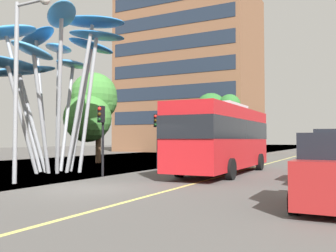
# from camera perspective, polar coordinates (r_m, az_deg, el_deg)

# --- Properties ---
(ground) EXTENTS (120.00, 240.00, 0.10)m
(ground) POSITION_cam_1_polar(r_m,az_deg,el_deg) (14.39, -14.53, -9.35)
(ground) COLOR #54514F
(red_bus) EXTENTS (2.85, 10.06, 3.64)m
(red_bus) POSITION_cam_1_polar(r_m,az_deg,el_deg) (19.65, 8.42, -1.47)
(red_bus) COLOR red
(red_bus) RESTS_ON ground
(leaf_sculpture) EXTENTS (9.14, 8.89, 8.53)m
(leaf_sculpture) POSITION_cam_1_polar(r_m,az_deg,el_deg) (21.93, -17.31, 10.66)
(leaf_sculpture) COLOR #9EA0A5
(leaf_sculpture) RESTS_ON ground
(traffic_light_kerb_near) EXTENTS (0.28, 0.42, 3.40)m
(traffic_light_kerb_near) POSITION_cam_1_polar(r_m,az_deg,el_deg) (18.17, -10.17, 0.11)
(traffic_light_kerb_near) COLOR black
(traffic_light_kerb_near) RESTS_ON ground
(traffic_light_kerb_far) EXTENTS (0.28, 0.42, 3.35)m
(traffic_light_kerb_far) POSITION_cam_1_polar(r_m,az_deg,el_deg) (22.76, -1.73, -0.46)
(traffic_light_kerb_far) COLOR black
(traffic_light_kerb_far) RESTS_ON ground
(traffic_light_island_mid) EXTENTS (0.28, 0.42, 3.26)m
(traffic_light_island_mid) POSITION_cam_1_polar(r_m,az_deg,el_deg) (24.30, -0.59, -0.71)
(traffic_light_island_mid) COLOR black
(traffic_light_island_mid) RESTS_ON ground
(traffic_light_opposite) EXTENTS (0.28, 0.42, 3.73)m
(traffic_light_opposite) POSITION_cam_1_polar(r_m,az_deg,el_deg) (33.37, 7.67, -0.49)
(traffic_light_opposite) COLOR black
(traffic_light_opposite) RESTS_ON ground
(car_parked_near) EXTENTS (1.92, 3.85, 1.95)m
(car_parked_near) POSITION_cam_1_polar(r_m,az_deg,el_deg) (10.50, 24.30, -6.62)
(car_parked_near) COLOR maroon
(car_parked_near) RESTS_ON ground
(street_lamp) EXTENTS (1.87, 0.44, 7.52)m
(street_lamp) POSITION_cam_1_polar(r_m,az_deg,el_deg) (16.27, -21.31, 8.83)
(street_lamp) COLOR gray
(street_lamp) RESTS_ON ground
(tree_pavement_near) EXTENTS (3.89, 4.73, 6.99)m
(tree_pavement_near) POSITION_cam_1_polar(r_m,az_deg,el_deg) (29.11, -11.65, 3.22)
(tree_pavement_near) COLOR brown
(tree_pavement_near) RESTS_ON ground
(tree_pavement_far) EXTENTS (5.82, 4.77, 7.26)m
(tree_pavement_far) POSITION_cam_1_polar(r_m,az_deg,el_deg) (43.49, 8.10, 2.05)
(tree_pavement_far) COLOR brown
(tree_pavement_far) RESTS_ON ground
(backdrop_building) EXTENTS (19.56, 13.53, 23.48)m
(backdrop_building) POSITION_cam_1_polar(r_m,az_deg,el_deg) (57.35, 3.44, 7.92)
(backdrop_building) COLOR brown
(backdrop_building) RESTS_ON ground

